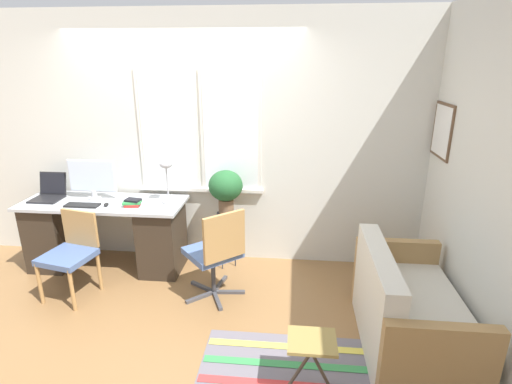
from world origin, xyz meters
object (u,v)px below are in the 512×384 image
at_px(keyboard, 82,205).
at_px(desk_chair_wooden, 71,252).
at_px(desk_lamp, 166,170).
at_px(folding_stool, 312,346).
at_px(book_stack, 132,203).
at_px(laptop, 49,193).
at_px(office_chair_swivel, 216,252).
at_px(couch_loveseat, 407,315).
at_px(mouse, 106,205).
at_px(plant_stand, 227,222).
at_px(potted_plant, 226,187).
at_px(monitor, 92,178).

xyz_separation_m(keyboard, desk_chair_wooden, (0.06, -0.40, -0.32)).
height_order(desk_lamp, folding_stool, desk_lamp).
distance_m(book_stack, desk_chair_wooden, 0.74).
bearing_deg(folding_stool, laptop, 150.36).
relative_size(office_chair_swivel, couch_loveseat, 0.71).
relative_size(desk_lamp, desk_chair_wooden, 0.56).
height_order(mouse, desk_chair_wooden, desk_chair_wooden).
height_order(book_stack, couch_loveseat, book_stack).
distance_m(laptop, book_stack, 1.00).
relative_size(book_stack, desk_chair_wooden, 0.24).
bearing_deg(office_chair_swivel, couch_loveseat, 120.49).
relative_size(couch_loveseat, plant_stand, 2.06).
distance_m(book_stack, plant_stand, 1.00).
relative_size(book_stack, folding_stool, 0.46).
bearing_deg(laptop, potted_plant, 2.76).
height_order(laptop, folding_stool, laptop).
height_order(office_chair_swivel, potted_plant, potted_plant).
bearing_deg(potted_plant, desk_chair_wooden, -153.81).
height_order(keyboard, potted_plant, potted_plant).
height_order(plant_stand, potted_plant, potted_plant).
relative_size(laptop, desk_chair_wooden, 0.39).
xyz_separation_m(monitor, office_chair_swivel, (1.45, -0.58, -0.51)).
bearing_deg(keyboard, laptop, 158.01).
relative_size(monitor, folding_stool, 1.22).
bearing_deg(office_chair_swivel, laptop, -56.60).
bearing_deg(potted_plant, monitor, -178.53).
bearing_deg(laptop, mouse, -13.33).
bearing_deg(book_stack, desk_chair_wooden, -135.78).
bearing_deg(laptop, office_chair_swivel, -15.29).
xyz_separation_m(keyboard, plant_stand, (1.45, 0.28, -0.24)).
bearing_deg(keyboard, potted_plant, 11.08).
relative_size(laptop, folding_stool, 0.74).
height_order(desk_lamp, office_chair_swivel, desk_lamp).
relative_size(keyboard, book_stack, 1.79).
distance_m(book_stack, potted_plant, 0.97).
height_order(mouse, couch_loveseat, couch_loveseat).
bearing_deg(keyboard, folding_stool, -31.08).
distance_m(mouse, desk_chair_wooden, 0.57).
bearing_deg(potted_plant, laptop, -177.24).
bearing_deg(mouse, monitor, 136.43).
distance_m(laptop, potted_plant, 1.93).
distance_m(office_chair_swivel, folding_stool, 1.37).
bearing_deg(desk_chair_wooden, monitor, 106.27).
bearing_deg(folding_stool, desk_chair_wooden, 156.26).
distance_m(desk_lamp, plant_stand, 0.84).
relative_size(laptop, office_chair_swivel, 0.34).
distance_m(keyboard, desk_chair_wooden, 0.52).
xyz_separation_m(desk_lamp, office_chair_swivel, (0.61, -0.54, -0.63)).
bearing_deg(plant_stand, book_stack, -165.81).
bearing_deg(desk_chair_wooden, mouse, 77.68).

